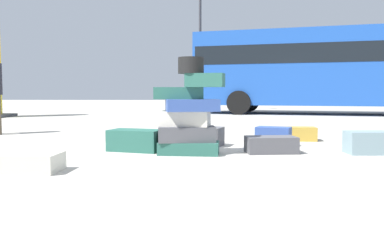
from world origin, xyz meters
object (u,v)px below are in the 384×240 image
at_px(suitcase_tower, 188,115).
at_px(lamp_post, 200,21).
at_px(suitcase_tan_white_trunk, 295,134).
at_px(suitcase_cream_left_side, 32,163).
at_px(suitcase_charcoal_behind_tower, 271,145).
at_px(parked_bus, 333,66).
at_px(suitcase_slate_upright_blue, 368,143).
at_px(suitcase_teal_foreground_far, 136,140).
at_px(suitcase_navy_right_side, 273,137).
at_px(suitcase_charcoal_foreground_near, 197,136).

height_order(suitcase_tower, lamp_post, lamp_post).
bearing_deg(suitcase_tan_white_trunk, suitcase_tower, -133.57).
bearing_deg(suitcase_tan_white_trunk, suitcase_cream_left_side, -134.87).
bearing_deg(suitcase_charcoal_behind_tower, suitcase_tan_white_trunk, 59.71).
bearing_deg(parked_bus, suitcase_slate_upright_blue, -90.10).
bearing_deg(suitcase_teal_foreground_far, suitcase_slate_upright_blue, 13.28).
xyz_separation_m(suitcase_tower, lamp_post, (-0.23, 13.36, 3.56)).
bearing_deg(suitcase_slate_upright_blue, suitcase_tan_white_trunk, 111.41).
bearing_deg(suitcase_cream_left_side, suitcase_navy_right_side, 38.47).
bearing_deg(suitcase_tower, suitcase_navy_right_side, 34.08).
xyz_separation_m(suitcase_cream_left_side, suitcase_charcoal_foreground_near, (1.64, 2.21, 0.05)).
distance_m(suitcase_slate_upright_blue, suitcase_tan_white_trunk, 1.64).
height_order(suitcase_charcoal_foreground_near, suitcase_slate_upright_blue, suitcase_slate_upright_blue).
bearing_deg(lamp_post, suitcase_charcoal_foreground_near, -88.59).
distance_m(suitcase_tan_white_trunk, parked_bus, 9.43).
xyz_separation_m(suitcase_tower, suitcase_navy_right_side, (1.26, 0.86, -0.38)).
bearing_deg(suitcase_charcoal_behind_tower, parked_bus, 62.33).
xyz_separation_m(suitcase_charcoal_behind_tower, suitcase_slate_upright_blue, (1.30, -0.01, 0.04)).
relative_size(suitcase_charcoal_foreground_near, suitcase_navy_right_side, 1.56).
relative_size(suitcase_tower, parked_bus, 0.12).
height_order(suitcase_charcoal_foreground_near, suitcase_teal_foreground_far, suitcase_teal_foreground_far).
height_order(suitcase_cream_left_side, lamp_post, lamp_post).
distance_m(suitcase_charcoal_behind_tower, suitcase_navy_right_side, 0.72).
bearing_deg(suitcase_charcoal_behind_tower, suitcase_cream_left_side, -158.78).
relative_size(suitcase_cream_left_side, suitcase_charcoal_behind_tower, 0.86).
relative_size(suitcase_tower, lamp_post, 0.20).
distance_m(suitcase_tower, suitcase_cream_left_side, 2.08).
distance_m(suitcase_charcoal_behind_tower, lamp_post, 13.87).
bearing_deg(suitcase_tower, suitcase_cream_left_side, -139.89).
bearing_deg(suitcase_cream_left_side, suitcase_tower, 41.05).
xyz_separation_m(suitcase_navy_right_side, lamp_post, (-1.49, 12.51, 3.94)).
height_order(suitcase_charcoal_foreground_near, lamp_post, lamp_post).
bearing_deg(suitcase_charcoal_behind_tower, lamp_post, 88.49).
relative_size(parked_bus, lamp_post, 1.70).
xyz_separation_m(suitcase_cream_left_side, lamp_post, (1.33, 14.67, 3.99)).
height_order(suitcase_navy_right_side, suitcase_slate_upright_blue, suitcase_slate_upright_blue).
relative_size(suitcase_slate_upright_blue, parked_bus, 0.05).
distance_m(suitcase_charcoal_behind_tower, suitcase_charcoal_foreground_near, 1.29).
bearing_deg(suitcase_navy_right_side, suitcase_tower, -125.73).
bearing_deg(suitcase_teal_foreground_far, suitcase_cream_left_side, -101.41).
bearing_deg(suitcase_cream_left_side, suitcase_charcoal_behind_tower, 29.52).
bearing_deg(suitcase_tower, suitcase_charcoal_behind_tower, 7.62).
relative_size(suitcase_charcoal_behind_tower, suitcase_slate_upright_blue, 1.17).
relative_size(suitcase_navy_right_side, suitcase_slate_upright_blue, 0.89).
relative_size(suitcase_tower, suitcase_teal_foreground_far, 1.76).
height_order(suitcase_teal_foreground_far, suitcase_tan_white_trunk, suitcase_teal_foreground_far).
xyz_separation_m(suitcase_tower, suitcase_teal_foreground_far, (-0.75, 0.26, -0.38)).
bearing_deg(suitcase_tan_white_trunk, suitcase_navy_right_side, -118.73).
distance_m(suitcase_charcoal_foreground_near, suitcase_tan_white_trunk, 1.82).
relative_size(suitcase_tan_white_trunk, parked_bus, 0.06).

